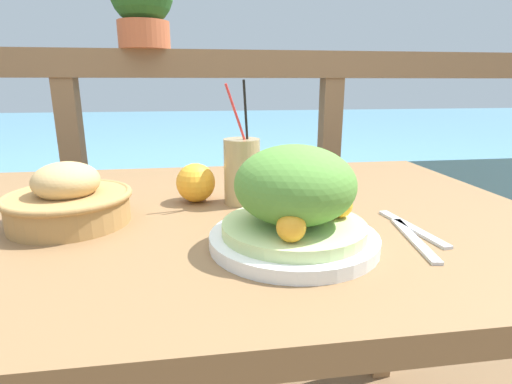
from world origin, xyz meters
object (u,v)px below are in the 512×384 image
Objects in this scene: salad_plate at (295,203)px; bread_basket at (69,201)px; potted_plant at (142,2)px; drink_glass at (242,171)px.

bread_basket is at bearing 157.16° from salad_plate.
salad_plate is 0.95× the size of potted_plant.
bread_basket is at bearing -95.50° from potted_plant.
drink_glass is 0.33m from bread_basket.
bread_basket is (-0.37, 0.16, -0.03)m from salad_plate.
salad_plate is at bearing -22.84° from bread_basket.
drink_glass is 0.91× the size of potted_plant.
bread_basket is 0.85m from potted_plant.
drink_glass reaches higher than salad_plate.
salad_plate is at bearing -77.49° from drink_glass.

